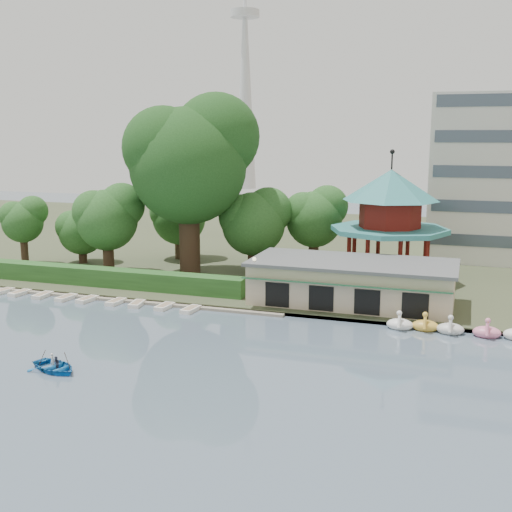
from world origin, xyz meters
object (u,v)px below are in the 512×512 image
at_px(boathouse, 352,282).
at_px(big_tree, 190,156).
at_px(rowboat_with_passengers, 54,363).
at_px(pavilion, 390,214).
at_px(dock, 116,299).

distance_m(boathouse, big_tree, 22.66).
bearing_deg(big_tree, rowboat_with_passengers, -84.65).
xyz_separation_m(pavilion, rowboat_with_passengers, (-18.13, -32.57, -6.94)).
bearing_deg(dock, boathouse, 12.24).
bearing_deg(pavilion, big_tree, -169.67).
xyz_separation_m(dock, rowboat_with_passengers, (5.87, -17.77, 0.43)).
height_order(dock, boathouse, boathouse).
bearing_deg(big_tree, pavilion, 10.33).
xyz_separation_m(big_tree, rowboat_with_passengers, (2.70, -28.77, -12.78)).
xyz_separation_m(pavilion, big_tree, (-20.83, -3.80, 5.84)).
bearing_deg(boathouse, pavilion, 78.72).
bearing_deg(rowboat_with_passengers, boathouse, 54.41).
relative_size(dock, boathouse, 1.83).
distance_m(dock, pavilion, 29.14).
relative_size(big_tree, rowboat_with_passengers, 3.16).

